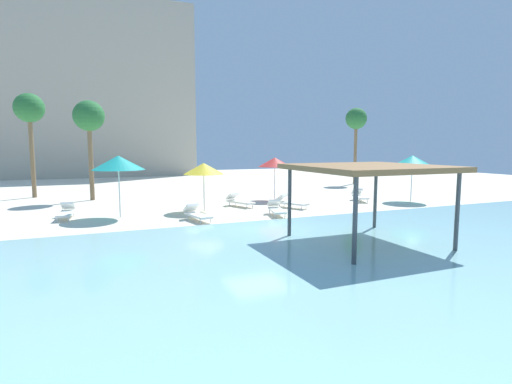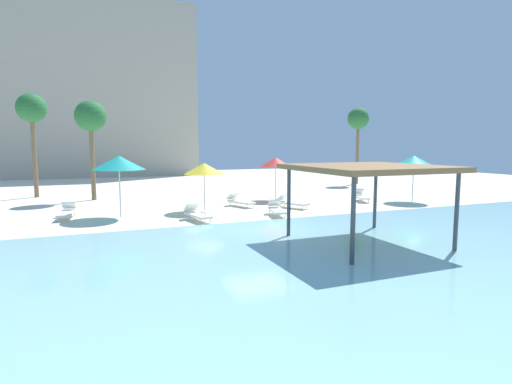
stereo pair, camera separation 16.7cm
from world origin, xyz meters
TOP-DOWN VIEW (x-y plane):
  - ground_plane at (0.00, 0.00)m, footprint 80.00×80.00m
  - lagoon_water at (0.00, -5.25)m, footprint 44.00×13.50m
  - shade_pavilion at (2.57, -3.77)m, footprint 4.72×4.72m
  - beach_umbrella_red_0 at (4.54, 7.87)m, footprint 2.13×2.13m
  - beach_umbrella_teal_1 at (-5.06, 5.11)m, footprint 2.47×2.47m
  - beach_umbrella_teal_2 at (12.09, 3.98)m, footprint 2.49×2.49m
  - beach_umbrella_yellow_3 at (-0.80, 5.35)m, footprint 2.14×2.14m
  - lounge_chair_0 at (1.45, 6.15)m, footprint 1.26×1.98m
  - lounge_chair_1 at (-7.44, 5.70)m, footprint 0.82×1.95m
  - lounge_chair_2 at (9.24, 5.35)m, footprint 1.24×1.99m
  - lounge_chair_3 at (2.15, 2.67)m, footprint 1.04×1.98m
  - lounge_chair_4 at (-1.87, 2.80)m, footprint 0.97×1.98m
  - lounge_chair_5 at (3.91, 4.56)m, footprint 1.45×1.95m
  - palm_tree_0 at (16.03, 15.01)m, footprint 1.90×1.90m
  - palm_tree_1 at (-9.78, 15.25)m, footprint 1.90×1.90m
  - palm_tree_2 at (-6.21, 12.32)m, footprint 1.90×1.90m
  - hotel_block_0 at (-4.67, 36.55)m, footprint 20.38×10.29m

SIDE VIEW (x-z plane):
  - ground_plane at x=0.00m, z-range 0.00..0.00m
  - lagoon_water at x=0.00m, z-range 0.00..0.04m
  - lounge_chair_0 at x=1.45m, z-range -0.04..0.70m
  - lounge_chair_1 at x=-7.44m, z-range -0.04..0.70m
  - lounge_chair_2 at x=9.24m, z-range -0.04..0.70m
  - lounge_chair_3 at x=2.15m, z-range -0.04..0.70m
  - lounge_chair_4 at x=-1.87m, z-range -0.04..0.70m
  - lounge_chair_5 at x=3.91m, z-range -0.04..0.70m
  - beach_umbrella_yellow_3 at x=-0.80m, z-range 0.97..3.52m
  - beach_umbrella_red_0 at x=4.54m, z-range 1.06..3.76m
  - beach_umbrella_teal_2 at x=12.09m, z-range 1.08..3.94m
  - shade_pavilion at x=2.57m, z-range 1.23..4.00m
  - beach_umbrella_teal_1 at x=-5.06m, z-range 1.15..4.13m
  - palm_tree_2 at x=-6.21m, z-range 2.03..8.28m
  - palm_tree_0 at x=16.03m, z-range 2.28..9.11m
  - palm_tree_1 at x=-9.78m, z-range 2.30..9.16m
  - hotel_block_0 at x=-4.67m, z-range 0.00..19.50m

